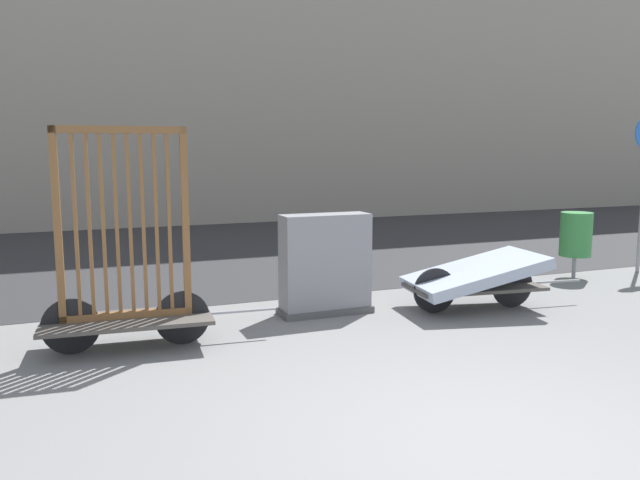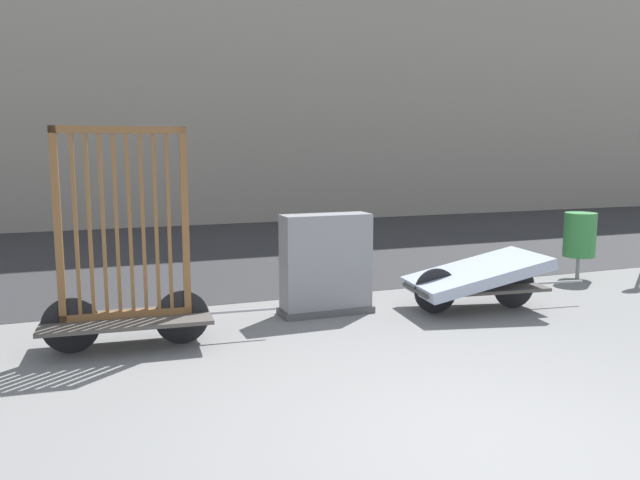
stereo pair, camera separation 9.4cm
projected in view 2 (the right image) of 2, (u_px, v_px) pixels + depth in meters
The scene contains 6 objects.
ground_plane at pixel (484, 447), 4.22m from camera, with size 60.00×60.00×0.00m, color slate.
road_strip at pixel (215, 250), 12.42m from camera, with size 56.00×8.78×0.01m.
bike_cart_with_bedframe at pixel (126, 278), 6.22m from camera, with size 2.37×0.88×2.22m.
bike_cart_with_mattress at pixel (476, 277), 7.74m from camera, with size 2.38×1.20×0.71m.
utility_cabinet at pixel (326, 268), 7.58m from camera, with size 1.15×0.42×1.22m.
trash_bin at pixel (580, 235), 9.62m from camera, with size 0.48×0.48×1.03m.
Camera 2 is at (-2.46, -3.31, 1.99)m, focal length 35.00 mm.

